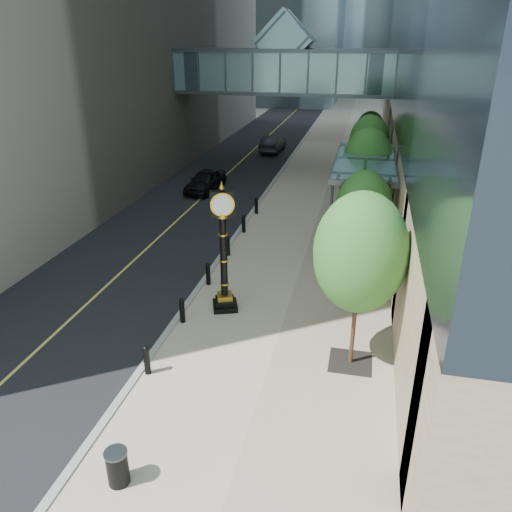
{
  "coord_description": "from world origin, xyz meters",
  "views": [
    {
      "loc": [
        3.52,
        -11.01,
        9.97
      ],
      "look_at": [
        -0.24,
        5.88,
        2.29
      ],
      "focal_mm": 35.0,
      "sensor_mm": 36.0,
      "label": 1
    }
  ],
  "objects_px": {
    "street_clock": "(224,258)",
    "trash_bin": "(118,468)",
    "pedestrian": "(337,241)",
    "car_near": "(205,181)",
    "car_far": "(273,144)"
  },
  "relations": [
    {
      "from": "street_clock",
      "to": "trash_bin",
      "type": "height_order",
      "value": "street_clock"
    },
    {
      "from": "street_clock",
      "to": "trash_bin",
      "type": "relative_size",
      "value": 5.58
    },
    {
      "from": "street_clock",
      "to": "trash_bin",
      "type": "distance_m",
      "value": 8.85
    },
    {
      "from": "trash_bin",
      "to": "car_near",
      "type": "height_order",
      "value": "car_near"
    },
    {
      "from": "car_near",
      "to": "car_far",
      "type": "distance_m",
      "value": 13.8
    },
    {
      "from": "pedestrian",
      "to": "car_near",
      "type": "xyz_separation_m",
      "value": [
        -9.73,
        9.44,
        -0.13
      ]
    },
    {
      "from": "street_clock",
      "to": "car_far",
      "type": "xyz_separation_m",
      "value": [
        -3.62,
        29.09,
        -1.46
      ]
    },
    {
      "from": "street_clock",
      "to": "trash_bin",
      "type": "bearing_deg",
      "value": -111.22
    },
    {
      "from": "car_near",
      "to": "pedestrian",
      "type": "bearing_deg",
      "value": -37.63
    },
    {
      "from": "car_far",
      "to": "street_clock",
      "type": "bearing_deg",
      "value": 99.38
    },
    {
      "from": "trash_bin",
      "to": "car_near",
      "type": "relative_size",
      "value": 0.21
    },
    {
      "from": "trash_bin",
      "to": "street_clock",
      "type": "bearing_deg",
      "value": 88.68
    },
    {
      "from": "trash_bin",
      "to": "pedestrian",
      "type": "relative_size",
      "value": 0.55
    },
    {
      "from": "pedestrian",
      "to": "trash_bin",
      "type": "bearing_deg",
      "value": 53.17
    },
    {
      "from": "car_near",
      "to": "trash_bin",
      "type": "bearing_deg",
      "value": -70.45
    }
  ]
}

